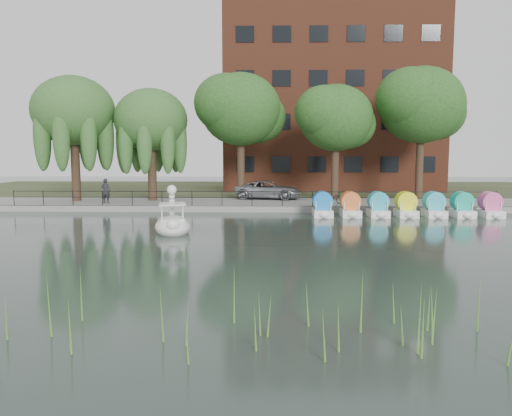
{
  "coord_description": "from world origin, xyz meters",
  "views": [
    {
      "loc": [
        1.11,
        -19.6,
        3.97
      ],
      "look_at": [
        0.5,
        4.0,
        1.3
      ],
      "focal_mm": 35.0,
      "sensor_mm": 36.0,
      "label": 1
    }
  ],
  "objects_px": {
    "minivan": "(269,188)",
    "swan_boat": "(173,223)",
    "pedestrian": "(106,189)",
    "bicycle": "(333,197)"
  },
  "relations": [
    {
      "from": "minivan",
      "to": "swan_boat",
      "type": "bearing_deg",
      "value": 171.68
    },
    {
      "from": "pedestrian",
      "to": "bicycle",
      "type": "bearing_deg",
      "value": -176.2
    },
    {
      "from": "minivan",
      "to": "pedestrian",
      "type": "height_order",
      "value": "pedestrian"
    },
    {
      "from": "swan_boat",
      "to": "bicycle",
      "type": "bearing_deg",
      "value": 35.52
    },
    {
      "from": "bicycle",
      "to": "pedestrian",
      "type": "distance_m",
      "value": 15.71
    },
    {
      "from": "minivan",
      "to": "bicycle",
      "type": "bearing_deg",
      "value": -120.03
    },
    {
      "from": "minivan",
      "to": "pedestrian",
      "type": "distance_m",
      "value": 11.83
    },
    {
      "from": "pedestrian",
      "to": "minivan",
      "type": "bearing_deg",
      "value": -158.09
    },
    {
      "from": "minivan",
      "to": "pedestrian",
      "type": "relative_size",
      "value": 2.9
    },
    {
      "from": "pedestrian",
      "to": "swan_boat",
      "type": "xyz_separation_m",
      "value": [
        6.62,
        -10.16,
        -0.89
      ]
    }
  ]
}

